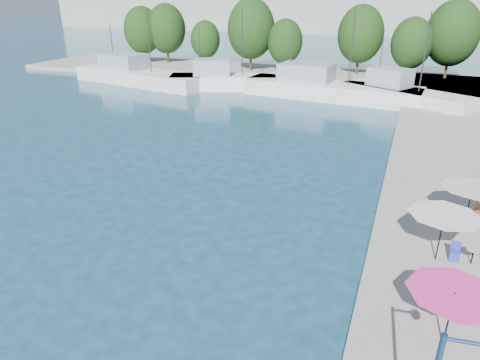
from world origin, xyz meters
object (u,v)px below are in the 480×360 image
at_px(umbrella_white, 444,220).
at_px(trawler_02, 227,81).
at_px(trawler_04, 402,95).
at_px(umbrella_cream, 472,193).
at_px(trawler_03, 326,89).
at_px(trawler_01, 138,75).
at_px(umbrella_pink, 454,300).

bearing_deg(umbrella_white, trawler_02, 126.38).
xyz_separation_m(trawler_04, umbrella_cream, (4.36, -28.58, 1.36)).
xyz_separation_m(umbrella_white, umbrella_cream, (1.40, 3.78, -0.12)).
height_order(trawler_02, umbrella_white, trawler_02).
relative_size(trawler_03, umbrella_white, 6.95).
bearing_deg(trawler_03, trawler_04, 2.62).
height_order(trawler_02, trawler_03, same).
relative_size(trawler_03, umbrella_cream, 7.02).
height_order(trawler_01, umbrella_pink, trawler_01).
height_order(trawler_03, umbrella_pink, trawler_03).
distance_m(trawler_01, trawler_02, 12.94).
bearing_deg(umbrella_white, trawler_03, 109.33).
distance_m(trawler_02, umbrella_cream, 39.04).
bearing_deg(trawler_02, umbrella_cream, -70.24).
bearing_deg(trawler_03, umbrella_white, -65.33).
bearing_deg(umbrella_pink, umbrella_cream, 82.16).
relative_size(umbrella_white, umbrella_cream, 1.01).
relative_size(trawler_02, umbrella_cream, 5.30).
xyz_separation_m(trawler_02, umbrella_white, (24.37, -33.08, 1.49)).
bearing_deg(trawler_01, umbrella_pink, -33.85).
relative_size(trawler_01, trawler_02, 1.34).
relative_size(trawler_02, trawler_03, 0.76).
bearing_deg(trawler_02, umbrella_white, -75.18).
relative_size(trawler_01, umbrella_pink, 6.95).
xyz_separation_m(trawler_03, umbrella_cream, (12.89, -28.99, 1.37)).
relative_size(trawler_03, umbrella_pink, 6.89).
bearing_deg(trawler_01, trawler_03, 12.69).
height_order(umbrella_pink, umbrella_white, umbrella_white).
distance_m(umbrella_white, umbrella_cream, 4.03).
distance_m(trawler_01, umbrella_cream, 47.94).
distance_m(trawler_03, umbrella_pink, 39.87).
bearing_deg(trawler_04, umbrella_cream, -52.30).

